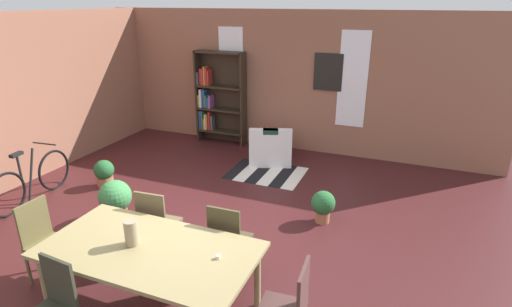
% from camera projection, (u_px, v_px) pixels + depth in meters
% --- Properties ---
extents(ground_plane, '(9.99, 9.99, 0.00)m').
position_uv_depth(ground_plane, '(199.00, 238.00, 5.41)').
color(ground_plane, '#40191A').
extents(back_wall_brick, '(8.34, 0.12, 2.83)m').
position_uv_depth(back_wall_brick, '(290.00, 82.00, 8.28)').
color(back_wall_brick, '#935D47').
rests_on(back_wall_brick, ground).
extents(window_pane_0, '(0.55, 0.02, 1.84)m').
position_uv_depth(window_pane_0, '(231.00, 72.00, 8.62)').
color(window_pane_0, white).
extents(window_pane_1, '(0.55, 0.02, 1.84)m').
position_uv_depth(window_pane_1, '(353.00, 80.00, 7.72)').
color(window_pane_1, white).
extents(dining_table, '(2.10, 1.09, 0.76)m').
position_uv_depth(dining_table, '(149.00, 254.00, 3.91)').
color(dining_table, '#8F7F52').
rests_on(dining_table, ground).
extents(vase_on_table, '(0.14, 0.14, 0.26)m').
position_uv_depth(vase_on_table, '(131.00, 232.00, 3.90)').
color(vase_on_table, '#998466').
rests_on(vase_on_table, dining_table).
extents(tealight_candle_0, '(0.04, 0.04, 0.04)m').
position_uv_depth(tealight_candle_0, '(218.00, 257.00, 3.72)').
color(tealight_candle_0, silver).
rests_on(tealight_candle_0, dining_table).
extents(dining_chair_far_right, '(0.41, 0.41, 0.95)m').
position_uv_depth(dining_chair_far_right, '(228.00, 239.00, 4.47)').
color(dining_chair_far_right, '#433C24').
rests_on(dining_chair_far_right, ground).
extents(dining_chair_far_left, '(0.43, 0.43, 0.95)m').
position_uv_depth(dining_chair_far_left, '(157.00, 222.00, 4.80)').
color(dining_chair_far_left, brown).
rests_on(dining_chair_far_left, ground).
extents(dining_chair_head_left, '(0.42, 0.42, 0.95)m').
position_uv_depth(dining_chair_head_left, '(44.00, 239.00, 4.48)').
color(dining_chair_head_left, brown).
rests_on(dining_chair_head_left, ground).
extents(bookshelf_tall, '(1.11, 0.28, 1.99)m').
position_uv_depth(bookshelf_tall, '(217.00, 98.00, 8.78)').
color(bookshelf_tall, '#2D2319').
rests_on(bookshelf_tall, ground).
extents(armchair_white, '(1.03, 1.03, 0.75)m').
position_uv_depth(armchair_white, '(270.00, 148.00, 7.88)').
color(armchair_white, silver).
rests_on(armchair_white, ground).
extents(bicycle_second, '(0.44, 1.63, 0.89)m').
position_uv_depth(bicycle_second, '(32.00, 180.00, 6.33)').
color(bicycle_second, black).
rests_on(bicycle_second, ground).
extents(potted_plant_by_shelf, '(0.33, 0.33, 0.47)m').
position_uv_depth(potted_plant_by_shelf, '(104.00, 173.00, 6.84)').
color(potted_plant_by_shelf, '#9E6042').
rests_on(potted_plant_by_shelf, ground).
extents(potted_plant_corner, '(0.47, 0.47, 0.60)m').
position_uv_depth(potted_plant_corner, '(115.00, 198.00, 5.79)').
color(potted_plant_corner, '#9E6042').
rests_on(potted_plant_corner, ground).
extents(potted_plant_window, '(0.34, 0.34, 0.47)m').
position_uv_depth(potted_plant_window, '(323.00, 205.00, 5.73)').
color(potted_plant_window, '#9E6042').
rests_on(potted_plant_window, ground).
extents(striped_rug, '(1.35, 1.04, 0.01)m').
position_uv_depth(striped_rug, '(266.00, 173.00, 7.44)').
color(striped_rug, black).
rests_on(striped_rug, ground).
extents(framed_picture, '(0.56, 0.03, 0.72)m').
position_uv_depth(framed_picture, '(328.00, 72.00, 7.84)').
color(framed_picture, black).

